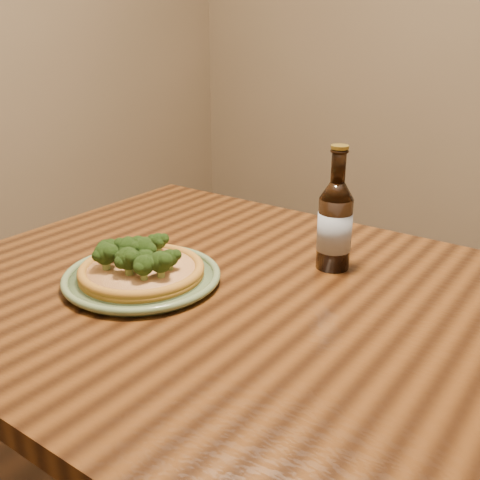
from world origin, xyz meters
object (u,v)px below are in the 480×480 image
Objects in this scene: table at (354,379)px; pizza at (140,267)px; beer_bottle at (335,224)px; plate at (142,277)px.

pizza is (-0.40, -0.08, 0.12)m from table.
plate is at bearing -141.90° from beer_bottle.
beer_bottle is at bearing 46.08° from pizza.
table is at bearing 10.93° from plate.
pizza reaches higher than plate.
plate is 0.02m from pizza.
beer_bottle is (0.25, 0.26, 0.08)m from plate.
beer_bottle is at bearing 126.95° from table.
plate is at bearing 22.13° from pizza.
table is 0.42m from pizza.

